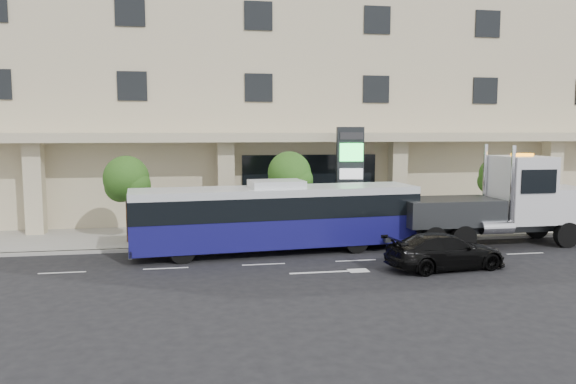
# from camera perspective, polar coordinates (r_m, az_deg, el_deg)

# --- Properties ---
(ground) EXTENTS (120.00, 120.00, 0.00)m
(ground) POSITION_cam_1_polar(r_m,az_deg,el_deg) (25.89, 5.93, -6.20)
(ground) COLOR black
(ground) RESTS_ON ground
(sidewalk) EXTENTS (120.00, 6.00, 0.15)m
(sidewalk) POSITION_cam_1_polar(r_m,az_deg,el_deg) (30.62, 3.37, -4.08)
(sidewalk) COLOR gray
(sidewalk) RESTS_ON ground
(curb) EXTENTS (120.00, 0.30, 0.15)m
(curb) POSITION_cam_1_polar(r_m,az_deg,el_deg) (27.76, 4.80, -5.17)
(curb) COLOR gray
(curb) RESTS_ON ground
(convention_center) EXTENTS (60.00, 17.60, 20.00)m
(convention_center) POSITION_cam_1_polar(r_m,az_deg,el_deg) (40.57, -0.01, 12.50)
(convention_center) COLOR #C5B394
(convention_center) RESTS_ON ground
(tree_left) EXTENTS (2.27, 2.20, 4.22)m
(tree_left) POSITION_cam_1_polar(r_m,az_deg,el_deg) (28.16, -16.05, 1.01)
(tree_left) COLOR #422B19
(tree_left) RESTS_ON sidewalk
(tree_mid) EXTENTS (2.28, 2.20, 4.38)m
(tree_mid) POSITION_cam_1_polar(r_m,az_deg,el_deg) (28.43, 0.19, 1.60)
(tree_mid) COLOR #422B19
(tree_mid) RESTS_ON sidewalk
(tree_right) EXTENTS (2.10, 2.00, 4.04)m
(tree_right) POSITION_cam_1_polar(r_m,az_deg,el_deg) (32.50, 20.58, 1.40)
(tree_right) COLOR #422B19
(tree_right) RESTS_ON sidewalk
(city_bus) EXTENTS (13.29, 3.89, 3.32)m
(city_bus) POSITION_cam_1_polar(r_m,az_deg,el_deg) (25.68, -1.20, -2.43)
(city_bus) COLOR black
(city_bus) RESTS_ON ground
(tow_truck) EXTENTS (10.72, 2.79, 4.89)m
(tow_truck) POSITION_cam_1_polar(r_m,az_deg,el_deg) (29.24, 20.93, -1.14)
(tow_truck) COLOR #2D3033
(tow_truck) RESTS_ON ground
(black_sedan) EXTENTS (5.17, 2.63, 1.44)m
(black_sedan) POSITION_cam_1_polar(r_m,az_deg,el_deg) (23.67, 15.68, -5.80)
(black_sedan) COLOR black
(black_sedan) RESTS_ON ground
(signage_pylon) EXTENTS (1.45, 0.69, 5.61)m
(signage_pylon) POSITION_cam_1_polar(r_m,az_deg,el_deg) (29.65, 6.30, 1.26)
(signage_pylon) COLOR black
(signage_pylon) RESTS_ON sidewalk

